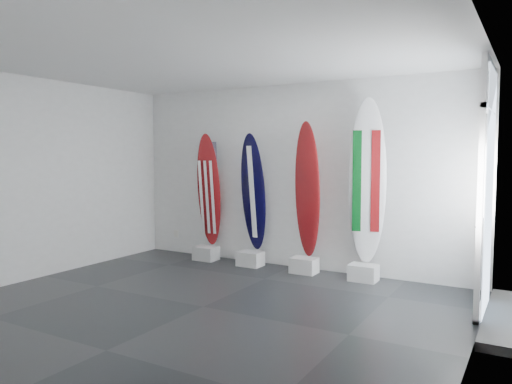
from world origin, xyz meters
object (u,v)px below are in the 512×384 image
Objects in this scene: surfboard_navy at (253,193)px; surfboard_italy at (367,182)px; surfboard_swiss at (307,190)px; surfboard_usa at (209,190)px.

surfboard_italy is at bearing -0.33° from surfboard_navy.
surfboard_italy reaches higher than surfboard_swiss.
surfboard_navy is at bearing -6.31° from surfboard_usa.
surfboard_usa is at bearing 179.67° from surfboard_navy.
surfboard_usa is 0.91m from surfboard_navy.
surfboard_italy is (1.94, 0.00, 0.24)m from surfboard_navy.
surfboard_usa is 2.86m from surfboard_italy.
surfboard_swiss reaches higher than surfboard_navy.
surfboard_usa is 1.00× the size of surfboard_navy.
surfboard_usa reaches higher than surfboard_navy.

